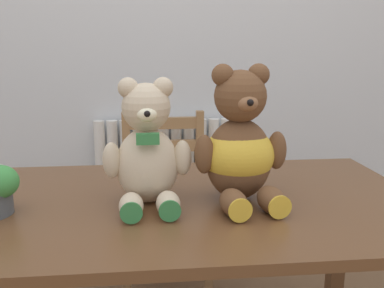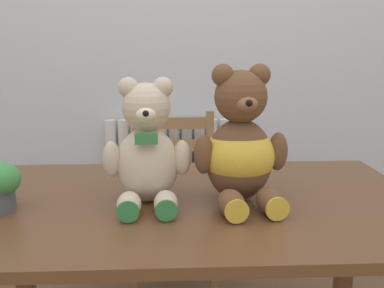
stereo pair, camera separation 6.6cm
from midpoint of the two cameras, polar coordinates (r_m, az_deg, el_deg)
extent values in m
cube|color=silver|center=(2.39, -3.81, 15.81)|extent=(8.00, 0.04, 2.60)
cylinder|color=white|center=(2.46, -12.66, -6.00)|extent=(0.06, 0.06, 0.78)
cylinder|color=white|center=(2.46, -11.04, -5.98)|extent=(0.06, 0.06, 0.78)
cylinder|color=white|center=(2.45, -9.40, -5.96)|extent=(0.06, 0.06, 0.78)
cylinder|color=white|center=(2.45, -7.76, -5.93)|extent=(0.06, 0.06, 0.78)
cylinder|color=white|center=(2.45, -6.12, -5.90)|extent=(0.06, 0.06, 0.78)
cylinder|color=white|center=(2.45, -4.47, -5.86)|extent=(0.06, 0.06, 0.78)
cylinder|color=white|center=(2.45, -2.83, -5.81)|extent=(0.06, 0.06, 0.78)
cylinder|color=white|center=(2.45, -1.19, -5.77)|extent=(0.06, 0.06, 0.78)
cylinder|color=white|center=(2.46, 0.44, -5.71)|extent=(0.06, 0.06, 0.78)
cylinder|color=white|center=(2.47, 2.06, -5.66)|extent=(0.06, 0.06, 0.78)
cylinder|color=white|center=(2.48, 3.66, -5.60)|extent=(0.06, 0.06, 0.78)
cylinder|color=white|center=(2.49, 5.26, -5.53)|extent=(0.06, 0.06, 0.78)
cube|color=white|center=(2.59, -3.53, -13.66)|extent=(0.84, 0.10, 0.04)
cube|color=brown|center=(1.32, -1.52, -7.96)|extent=(1.42, 0.83, 0.03)
cube|color=brown|center=(1.89, -23.44, -14.36)|extent=(0.06, 0.06, 0.69)
cube|color=brown|center=(1.95, 17.86, -12.98)|extent=(0.06, 0.06, 0.69)
cube|color=#997047|center=(2.16, -4.43, -7.58)|extent=(0.43, 0.41, 0.03)
cube|color=#997047|center=(2.09, 1.30, -14.82)|extent=(0.04, 0.04, 0.41)
cube|color=#997047|center=(2.08, -9.69, -15.13)|extent=(0.04, 0.04, 0.41)
cube|color=#997047|center=(2.34, 0.20, -5.88)|extent=(0.04, 0.04, 0.85)
cube|color=#997047|center=(2.33, -9.33, -6.11)|extent=(0.04, 0.04, 0.85)
cube|color=#997047|center=(2.24, -4.72, 2.80)|extent=(0.35, 0.03, 0.06)
cube|color=#997047|center=(2.26, -4.66, -0.26)|extent=(0.35, 0.03, 0.06)
ellipsoid|color=beige|center=(1.27, -7.44, -2.85)|extent=(0.19, 0.16, 0.23)
sphere|color=beige|center=(1.24, -7.67, 4.86)|extent=(0.14, 0.14, 0.14)
sphere|color=beige|center=(1.23, -5.44, 7.52)|extent=(0.06, 0.06, 0.06)
sphere|color=beige|center=(1.23, -10.06, 7.38)|extent=(0.06, 0.06, 0.06)
ellipsoid|color=white|center=(1.19, -7.63, 4.01)|extent=(0.06, 0.06, 0.04)
sphere|color=black|center=(1.16, -7.62, 3.99)|extent=(0.02, 0.02, 0.02)
ellipsoid|color=beige|center=(1.25, -2.79, -1.86)|extent=(0.05, 0.05, 0.11)
ellipsoid|color=beige|center=(1.25, -12.14, -2.15)|extent=(0.05, 0.05, 0.11)
ellipsoid|color=beige|center=(1.19, -4.80, -7.96)|extent=(0.07, 0.11, 0.07)
cylinder|color=#337F42|center=(1.14, -4.64, -8.93)|extent=(0.06, 0.01, 0.06)
ellipsoid|color=beige|center=(1.19, -9.71, -8.12)|extent=(0.07, 0.11, 0.07)
cylinder|color=#337F42|center=(1.14, -9.78, -9.09)|extent=(0.06, 0.01, 0.06)
cube|color=#337F42|center=(1.18, -7.53, 0.68)|extent=(0.06, 0.02, 0.03)
ellipsoid|color=brown|center=(1.29, 4.79, -2.04)|extent=(0.22, 0.19, 0.25)
sphere|color=brown|center=(1.25, 4.95, 6.35)|extent=(0.15, 0.15, 0.15)
sphere|color=brown|center=(1.27, 7.38, 9.16)|extent=(0.06, 0.06, 0.06)
sphere|color=brown|center=(1.23, 2.57, 9.16)|extent=(0.06, 0.06, 0.06)
ellipsoid|color=#8C5F3F|center=(1.20, 5.76, 5.49)|extent=(0.07, 0.07, 0.05)
sphere|color=black|center=(1.17, 6.18, 5.50)|extent=(0.02, 0.02, 0.02)
ellipsoid|color=brown|center=(1.30, 9.81, -0.85)|extent=(0.06, 0.06, 0.12)
ellipsoid|color=brown|center=(1.23, 0.12, -1.39)|extent=(0.06, 0.06, 0.12)
ellipsoid|color=brown|center=(1.22, 9.00, -7.36)|extent=(0.09, 0.13, 0.07)
cylinder|color=gold|center=(1.17, 10.06, -8.33)|extent=(0.07, 0.01, 0.07)
ellipsoid|color=brown|center=(1.18, 3.96, -7.83)|extent=(0.09, 0.13, 0.07)
cylinder|color=gold|center=(1.13, 4.80, -8.87)|extent=(0.07, 0.01, 0.07)
ellipsoid|color=gold|center=(1.29, 4.80, -1.51)|extent=(0.24, 0.21, 0.18)
ellipsoid|color=#3D8E42|center=(1.29, -25.63, -4.58)|extent=(0.10, 0.10, 0.09)
camera|label=1|loc=(0.03, -91.50, -0.34)|focal=40.00mm
camera|label=2|loc=(0.03, 88.50, 0.34)|focal=40.00mm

